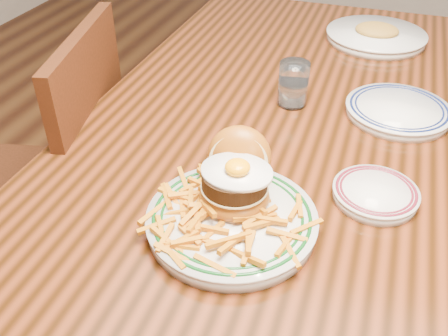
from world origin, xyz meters
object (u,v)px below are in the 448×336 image
(chair_left, at_px, (61,183))
(side_plate, at_px, (375,193))
(main_plate, at_px, (233,204))
(table, at_px, (274,141))

(chair_left, bearing_deg, side_plate, -21.50)
(main_plate, bearing_deg, chair_left, 145.03)
(chair_left, height_order, main_plate, chair_left)
(table, relative_size, chair_left, 1.73)
(side_plate, bearing_deg, chair_left, 154.04)
(chair_left, height_order, side_plate, chair_left)
(table, distance_m, side_plate, 0.38)
(chair_left, relative_size, main_plate, 2.99)
(chair_left, distance_m, main_plate, 0.70)
(chair_left, xyz_separation_m, side_plate, (0.81, -0.11, 0.27))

